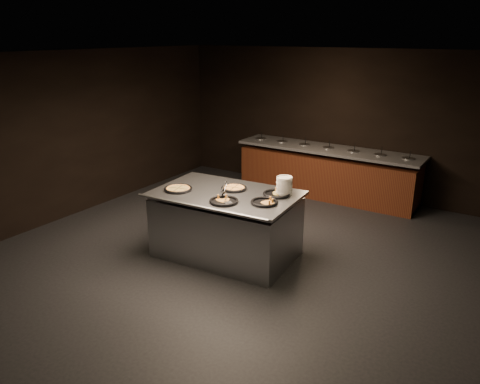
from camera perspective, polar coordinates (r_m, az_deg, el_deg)
The scene contains 11 objects.
room at distance 6.29m, azimuth -1.73°, elevation 2.97°, with size 7.02×8.02×2.92m.
salad_bar at distance 9.60m, azimuth 10.46°, elevation 2.01°, with size 3.70×0.83×1.18m.
serving_counter at distance 6.93m, azimuth -1.67°, elevation -4.11°, with size 2.14×1.46×0.99m.
plate_stack at distance 6.65m, azimuth 5.42°, elevation 0.76°, with size 0.23×0.23×0.26m, color silver.
pan_veggie_whole at distance 6.90m, azimuth -7.55°, elevation 0.40°, with size 0.41×0.41×0.04m.
pan_cheese_whole at distance 6.87m, azimuth -0.73°, elevation 0.49°, with size 0.38×0.38×0.04m.
pan_cheese_slices_a at distance 6.65m, azimuth 4.48°, elevation -0.23°, with size 0.39×0.39×0.04m.
pan_cheese_slices_b at distance 6.35m, azimuth -1.98°, elevation -1.09°, with size 0.40×0.40×0.04m.
pan_veggie_slices at distance 6.31m, azimuth 2.99°, elevation -1.23°, with size 0.37×0.37×0.04m.
server_left at distance 6.72m, azimuth -1.88°, elevation 0.62°, with size 0.16×0.35×0.17m.
server_right at distance 6.36m, azimuth -1.81°, elevation -0.44°, with size 0.31×0.26×0.18m.
Camera 1 is at (3.44, -4.98, 3.17)m, focal length 35.00 mm.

